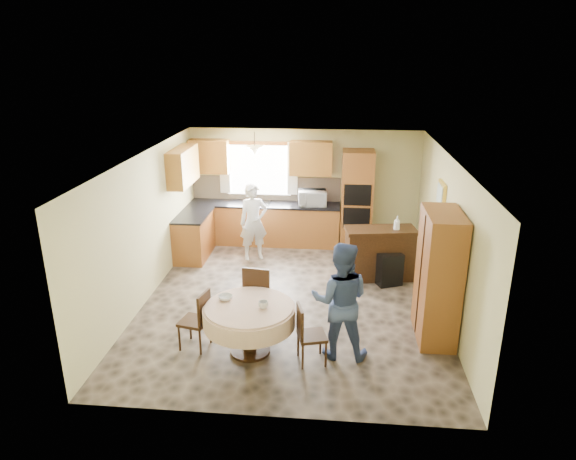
% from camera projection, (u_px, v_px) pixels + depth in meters
% --- Properties ---
extents(floor, '(5.00, 6.00, 0.01)m').
position_uv_depth(floor, '(292.00, 300.00, 8.89)').
color(floor, brown).
rests_on(floor, ground).
extents(ceiling, '(5.00, 6.00, 0.01)m').
position_uv_depth(ceiling, '(293.00, 157.00, 8.05)').
color(ceiling, white).
rests_on(ceiling, wall_back).
extents(wall_back, '(5.00, 0.02, 2.50)m').
position_uv_depth(wall_back, '(304.00, 186.00, 11.29)').
color(wall_back, '#C0BA7B').
rests_on(wall_back, floor).
extents(wall_front, '(5.00, 0.02, 2.50)m').
position_uv_depth(wall_front, '(269.00, 324.00, 5.66)').
color(wall_front, '#C0BA7B').
rests_on(wall_front, floor).
extents(wall_left, '(0.02, 6.00, 2.50)m').
position_uv_depth(wall_left, '(146.00, 227.00, 8.69)').
color(wall_left, '#C0BA7B').
rests_on(wall_left, floor).
extents(wall_right, '(0.02, 6.00, 2.50)m').
position_uv_depth(wall_right, '(447.00, 237.00, 8.25)').
color(wall_right, '#C0BA7B').
rests_on(wall_right, floor).
extents(window, '(1.40, 0.03, 1.10)m').
position_uv_depth(window, '(259.00, 170.00, 11.24)').
color(window, white).
rests_on(window, wall_back).
extents(curtain_left, '(0.22, 0.02, 1.15)m').
position_uv_depth(curtain_left, '(224.00, 167.00, 11.24)').
color(curtain_left, white).
rests_on(curtain_left, wall_back).
extents(curtain_right, '(0.22, 0.02, 1.15)m').
position_uv_depth(curtain_right, '(293.00, 169.00, 11.11)').
color(curtain_right, white).
rests_on(curtain_right, wall_back).
extents(base_cab_back, '(3.30, 0.60, 0.88)m').
position_uv_depth(base_cab_back, '(265.00, 224.00, 11.35)').
color(base_cab_back, '#AD692E').
rests_on(base_cab_back, floor).
extents(counter_back, '(3.30, 0.64, 0.04)m').
position_uv_depth(counter_back, '(264.00, 204.00, 11.20)').
color(counter_back, black).
rests_on(counter_back, base_cab_back).
extents(base_cab_left, '(0.60, 1.20, 0.88)m').
position_uv_depth(base_cab_left, '(194.00, 236.00, 10.63)').
color(base_cab_left, '#AD692E').
rests_on(base_cab_left, floor).
extents(counter_left, '(0.64, 1.20, 0.04)m').
position_uv_depth(counter_left, '(193.00, 215.00, 10.47)').
color(counter_left, black).
rests_on(counter_left, base_cab_left).
extents(backsplash, '(3.30, 0.02, 0.55)m').
position_uv_depth(backsplash, '(266.00, 188.00, 11.38)').
color(backsplash, tan).
rests_on(backsplash, wall_back).
extents(wall_cab_left, '(0.85, 0.33, 0.72)m').
position_uv_depth(wall_cab_left, '(209.00, 156.00, 11.09)').
color(wall_cab_left, '#BF862F').
rests_on(wall_cab_left, wall_back).
extents(wall_cab_right, '(0.90, 0.33, 0.72)m').
position_uv_depth(wall_cab_right, '(311.00, 158.00, 10.90)').
color(wall_cab_right, '#BF862F').
rests_on(wall_cab_right, wall_back).
extents(wall_cab_side, '(0.33, 1.20, 0.72)m').
position_uv_depth(wall_cab_side, '(183.00, 166.00, 10.15)').
color(wall_cab_side, '#BF862F').
rests_on(wall_cab_side, wall_left).
extents(oven_tower, '(0.66, 0.62, 2.12)m').
position_uv_depth(oven_tower, '(357.00, 200.00, 10.96)').
color(oven_tower, '#AD692E').
rests_on(oven_tower, floor).
extents(oven_upper, '(0.56, 0.01, 0.45)m').
position_uv_depth(oven_upper, '(358.00, 195.00, 10.60)').
color(oven_upper, black).
rests_on(oven_upper, oven_tower).
extents(oven_lower, '(0.56, 0.01, 0.45)m').
position_uv_depth(oven_lower, '(356.00, 218.00, 10.77)').
color(oven_lower, black).
rests_on(oven_lower, oven_tower).
extents(pendant, '(0.36, 0.36, 0.18)m').
position_uv_depth(pendant, '(255.00, 150.00, 10.61)').
color(pendant, beige).
rests_on(pendant, ceiling).
extents(sideboard, '(1.36, 0.73, 0.93)m').
position_uv_depth(sideboard, '(379.00, 255.00, 9.60)').
color(sideboard, '#3C2210').
rests_on(sideboard, floor).
extents(space_heater, '(0.52, 0.45, 0.60)m').
position_uv_depth(space_heater, '(389.00, 269.00, 9.39)').
color(space_heater, black).
rests_on(space_heater, floor).
extents(cupboard, '(0.51, 1.03, 1.96)m').
position_uv_depth(cupboard, '(438.00, 277.00, 7.46)').
color(cupboard, '#AD692E').
rests_on(cupboard, floor).
extents(dining_table, '(1.30, 1.30, 0.74)m').
position_uv_depth(dining_table, '(249.00, 316.00, 7.18)').
color(dining_table, '#3C2210').
rests_on(dining_table, floor).
extents(chair_left, '(0.46, 0.46, 0.89)m').
position_uv_depth(chair_left, '(198.00, 317.00, 7.32)').
color(chair_left, '#3C2210').
rests_on(chair_left, floor).
extents(chair_back, '(0.50, 0.50, 1.02)m').
position_uv_depth(chair_back, '(258.00, 293.00, 7.90)').
color(chair_back, '#3C2210').
rests_on(chair_back, floor).
extents(chair_right, '(0.46, 0.46, 0.86)m').
position_uv_depth(chair_right, '(307.00, 332.00, 6.98)').
color(chair_right, '#3C2210').
rests_on(chair_right, floor).
extents(framed_picture, '(0.06, 0.52, 0.43)m').
position_uv_depth(framed_picture, '(441.00, 195.00, 8.63)').
color(framed_picture, gold).
rests_on(framed_picture, wall_right).
extents(microwave, '(0.64, 0.46, 0.33)m').
position_uv_depth(microwave, '(312.00, 198.00, 11.00)').
color(microwave, silver).
rests_on(microwave, counter_back).
extents(person_sink, '(0.68, 0.57, 1.58)m').
position_uv_depth(person_sink, '(254.00, 222.00, 10.40)').
color(person_sink, silver).
rests_on(person_sink, floor).
extents(person_dining, '(0.85, 0.68, 1.70)m').
position_uv_depth(person_dining, '(340.00, 301.00, 7.04)').
color(person_dining, '#394C7E').
rests_on(person_dining, floor).
extents(bowl_sideboard, '(0.28, 0.28, 0.05)m').
position_uv_depth(bowl_sideboard, '(367.00, 230.00, 9.46)').
color(bowl_sideboard, '#B2B2B2').
rests_on(bowl_sideboard, sideboard).
extents(bottle_sideboard, '(0.15, 0.15, 0.31)m').
position_uv_depth(bottle_sideboard, '(397.00, 224.00, 9.37)').
color(bottle_sideboard, silver).
rests_on(bottle_sideboard, sideboard).
extents(cup_table, '(0.15, 0.15, 0.11)m').
position_uv_depth(cup_table, '(263.00, 305.00, 7.04)').
color(cup_table, '#B2B2B2').
rests_on(cup_table, dining_table).
extents(bowl_table, '(0.21, 0.21, 0.06)m').
position_uv_depth(bowl_table, '(225.00, 298.00, 7.29)').
color(bowl_table, '#B2B2B2').
rests_on(bowl_table, dining_table).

